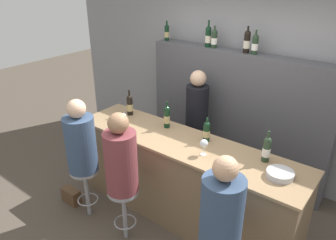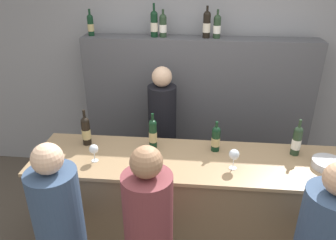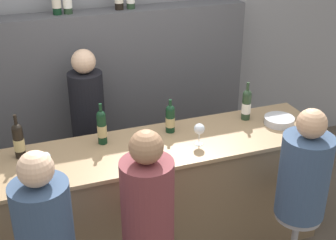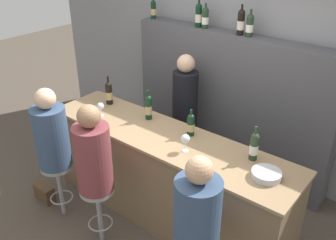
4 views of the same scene
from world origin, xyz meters
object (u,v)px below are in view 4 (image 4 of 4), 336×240
object	(u,v)px
wine_bottle_counter_2	(191,124)
wine_bottle_backbar_3	(241,22)
handbag	(45,193)
guest_seated_middle	(93,155)
wine_bottle_counter_3	(254,146)
wine_bottle_counter_0	(109,93)
wine_bottle_backbar_2	(205,18)
bartender	(185,120)
wine_bottle_counter_1	(148,107)
metal_bowl	(266,175)
bar_stool_left	(58,176)
wine_bottle_backbar_0	(153,9)
wine_bottle_backbar_4	(250,25)
wine_glass_1	(185,139)
wine_glass_0	(100,106)
guest_seated_left	(51,134)
guest_seated_right	(197,211)
wine_bottle_backbar_1	(199,15)
bar_stool_middle	(98,201)

from	to	relation	value
wine_bottle_counter_2	wine_bottle_backbar_3	bearing A→B (deg)	95.95
handbag	guest_seated_middle	bearing A→B (deg)	0.00
wine_bottle_counter_3	wine_bottle_counter_0	bearing A→B (deg)	180.00
wine_bottle_backbar_2	bartender	size ratio (longest dim) A/B	0.18
wine_bottle_counter_1	handbag	size ratio (longest dim) A/B	1.27
wine_bottle_counter_1	metal_bowl	size ratio (longest dim) A/B	1.32
wine_bottle_counter_1	wine_bottle_counter_2	world-z (taller)	wine_bottle_counter_1
wine_bottle_counter_1	bar_stool_left	world-z (taller)	wine_bottle_counter_1
wine_bottle_counter_1	wine_bottle_backbar_0	xyz separation A→B (m)	(-0.82, 1.05, 0.75)
wine_bottle_counter_1	handbag	distance (m)	1.63
metal_bowl	wine_bottle_backbar_4	bearing A→B (deg)	126.18
wine_bottle_counter_3	bar_stool_left	distance (m)	2.09
wine_bottle_counter_3	handbag	world-z (taller)	wine_bottle_counter_3
wine_bottle_counter_3	wine_glass_1	bearing A→B (deg)	-153.72
wine_bottle_backbar_2	guest_seated_middle	size ratio (longest dim) A/B	0.33
wine_glass_0	handbag	distance (m)	1.27
wine_bottle_backbar_4	metal_bowl	world-z (taller)	wine_bottle_backbar_4
wine_bottle_counter_2	handbag	distance (m)	1.98
wine_bottle_counter_2	bartender	xyz separation A→B (m)	(-0.54, 0.65, -0.40)
wine_bottle_counter_0	wine_glass_1	size ratio (longest dim) A/B	1.96
wine_glass_0	guest_seated_left	size ratio (longest dim) A/B	0.18
wine_glass_0	bartender	bearing A→B (deg)	63.09
wine_bottle_backbar_2	guest_seated_right	bearing A→B (deg)	-56.66
wine_bottle_backbar_1	guest_seated_middle	xyz separation A→B (m)	(0.20, -1.91, -0.90)
bar_stool_left	wine_bottle_backbar_0	bearing A→B (deg)	98.11
guest_seated_left	guest_seated_right	xyz separation A→B (m)	(1.78, -0.00, -0.02)
wine_bottle_counter_2	wine_bottle_backbar_2	bearing A→B (deg)	118.66
wine_glass_0	guest_seated_right	bearing A→B (deg)	-19.19
wine_bottle_counter_1	wine_bottle_counter_2	size ratio (longest dim) A/B	1.19
bartender	wine_bottle_backbar_2	bearing A→B (deg)	94.30
wine_bottle_backbar_2	guest_seated_left	bearing A→B (deg)	-105.38
wine_bottle_counter_2	guest_seated_right	size ratio (longest dim) A/B	0.34
wine_bottle_counter_2	bartender	size ratio (longest dim) A/B	0.18
guest_seated_right	handbag	distance (m)	2.31
guest_seated_right	wine_bottle_backbar_1	bearing A→B (deg)	125.29
wine_bottle_counter_2	wine_bottle_counter_0	bearing A→B (deg)	180.00
wine_bottle_counter_0	wine_glass_0	xyz separation A→B (m)	(0.15, -0.27, -0.03)
wine_bottle_counter_0	handbag	distance (m)	1.39
handbag	guest_seated_right	bearing A→B (deg)	-0.00
guest_seated_left	bartender	xyz separation A→B (m)	(0.56, 1.51, -0.29)
wine_bottle_counter_3	guest_seated_right	size ratio (longest dim) A/B	0.40
wine_bottle_counter_0	wine_bottle_backbar_0	distance (m)	1.31
wine_bottle_counter_0	guest_seated_left	world-z (taller)	guest_seated_left
metal_bowl	guest_seated_left	distance (m)	2.11
wine_bottle_backbar_1	bar_stool_middle	size ratio (longest dim) A/B	0.54
wine_bottle_backbar_2	guest_seated_right	xyz separation A→B (m)	(1.26, -1.91, -0.91)
wine_bottle_counter_0	wine_bottle_backbar_4	world-z (taller)	wine_bottle_backbar_4
wine_bottle_backbar_0	guest_seated_middle	distance (m)	2.29
wine_bottle_backbar_3	wine_bottle_backbar_4	world-z (taller)	wine_bottle_backbar_3
guest_seated_middle	handbag	size ratio (longest dim) A/B	3.37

